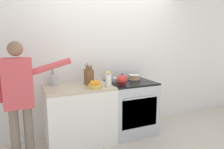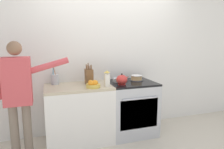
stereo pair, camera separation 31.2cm
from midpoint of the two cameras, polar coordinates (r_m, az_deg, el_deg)
ground_plane at (r=3.25m, az=6.40°, el=-19.14°), size 16.00×16.00×0.00m
wall_back at (r=3.48m, az=2.19°, el=5.37°), size 8.00×0.04×2.60m
counter_cabinet at (r=3.17m, az=-6.60°, el=-11.08°), size 0.99×0.65×0.89m
stove_range at (r=3.43m, az=8.09°, el=-9.43°), size 0.76×0.69×0.89m
layer_cake at (r=3.46m, az=9.60°, el=-1.01°), size 0.23×0.23×0.09m
tea_kettle at (r=3.11m, az=5.74°, el=-1.52°), size 0.22×0.18×0.18m
mixing_bowl at (r=3.32m, az=4.69°, el=-1.50°), size 0.22×0.22×0.06m
knife_block at (r=3.12m, az=-3.78°, el=-0.60°), size 0.11×0.18×0.33m
utensil_crock at (r=3.19m, az=-13.32°, el=-1.35°), size 0.12×0.12×0.34m
fruit_bowl at (r=2.89m, az=-2.37°, el=-2.87°), size 0.21×0.21×0.12m
milk_carton at (r=2.95m, az=1.59°, el=-1.30°), size 0.07×0.07×0.24m
person_baker at (r=2.76m, az=-22.27°, el=-4.39°), size 0.91×0.20×1.56m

